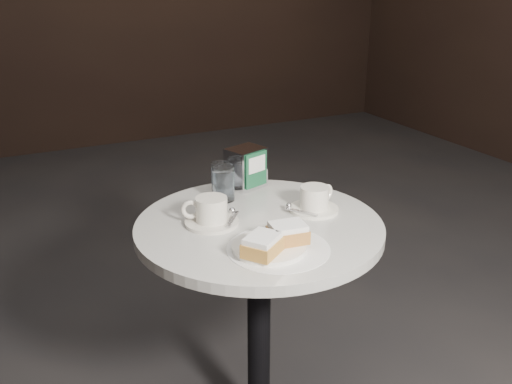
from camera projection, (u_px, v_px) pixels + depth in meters
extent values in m
cylinder|color=black|center=(259.00, 335.00, 1.74)|extent=(0.07, 0.07, 0.70)
cylinder|color=silver|center=(259.00, 227.00, 1.61)|extent=(0.70, 0.70, 0.03)
cylinder|color=white|center=(278.00, 248.00, 1.45)|extent=(0.35, 0.35, 0.00)
cylinder|color=white|center=(269.00, 248.00, 1.44)|extent=(0.24, 0.24, 0.01)
cube|color=gold|center=(262.00, 247.00, 1.39)|extent=(0.12, 0.12, 0.04)
cube|color=white|center=(263.00, 238.00, 1.38)|extent=(0.11, 0.11, 0.01)
cube|color=#BA7C39|center=(288.00, 235.00, 1.46)|extent=(0.10, 0.09, 0.04)
cube|color=white|center=(288.00, 226.00, 1.45)|extent=(0.10, 0.08, 0.01)
cylinder|color=silver|center=(212.00, 222.00, 1.59)|extent=(0.20, 0.20, 0.01)
cylinder|color=white|center=(211.00, 209.00, 1.58)|extent=(0.12, 0.12, 0.07)
cylinder|color=#8D634D|center=(211.00, 200.00, 1.57)|extent=(0.11, 0.11, 0.00)
torus|color=silver|center=(191.00, 210.00, 1.58)|extent=(0.06, 0.03, 0.05)
cube|color=silver|center=(233.00, 219.00, 1.59)|extent=(0.08, 0.09, 0.00)
sphere|color=silver|center=(232.00, 210.00, 1.64)|extent=(0.02, 0.02, 0.02)
cylinder|color=white|center=(314.00, 209.00, 1.68)|extent=(0.18, 0.18, 0.01)
cylinder|color=white|center=(314.00, 197.00, 1.67)|extent=(0.11, 0.11, 0.07)
cylinder|color=#996953|center=(315.00, 189.00, 1.66)|extent=(0.10, 0.10, 0.00)
torus|color=white|center=(326.00, 193.00, 1.70)|extent=(0.05, 0.03, 0.05)
cube|color=#BBBBC0|center=(301.00, 212.00, 1.64)|extent=(0.06, 0.09, 0.00)
sphere|color=silver|center=(289.00, 206.00, 1.68)|extent=(0.02, 0.02, 0.02)
cylinder|color=white|center=(223.00, 183.00, 1.74)|extent=(0.07, 0.07, 0.11)
cylinder|color=white|center=(224.00, 185.00, 1.74)|extent=(0.07, 0.07, 0.09)
cylinder|color=white|center=(221.00, 178.00, 1.80)|extent=(0.07, 0.07, 0.10)
cylinder|color=silver|center=(221.00, 179.00, 1.80)|extent=(0.07, 0.07, 0.08)
cube|color=silver|center=(246.00, 168.00, 1.84)|extent=(0.14, 0.12, 0.13)
cube|color=#195836|center=(256.00, 170.00, 1.81)|extent=(0.09, 0.03, 0.11)
cube|color=white|center=(257.00, 164.00, 1.80)|extent=(0.07, 0.02, 0.05)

